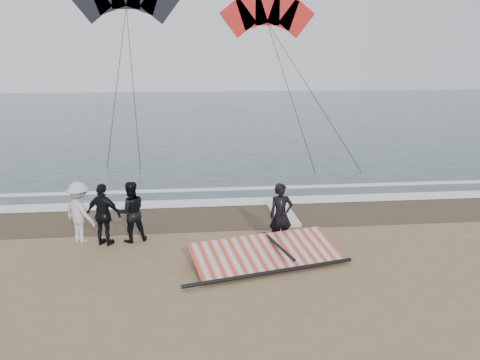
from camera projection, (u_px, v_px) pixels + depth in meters
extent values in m
plane|color=#8C704C|center=(280.00, 277.00, 11.06)|extent=(120.00, 120.00, 0.00)
cube|color=#233838|center=(213.00, 113.00, 42.78)|extent=(120.00, 54.00, 0.02)
cube|color=#4C3D2B|center=(254.00, 215.00, 15.38)|extent=(120.00, 2.80, 0.01)
cube|color=white|center=(249.00, 201.00, 16.72)|extent=(120.00, 0.90, 0.01)
cube|color=white|center=(244.00, 188.00, 18.36)|extent=(120.00, 0.45, 0.01)
imported|color=black|center=(281.00, 215.00, 12.64)|extent=(0.69, 0.49, 1.78)
cube|color=silver|center=(292.00, 247.00, 12.70)|extent=(0.71, 2.25, 0.09)
cube|color=beige|center=(282.00, 213.00, 15.44)|extent=(0.73, 2.62, 0.11)
imported|color=black|center=(131.00, 212.00, 13.00)|extent=(1.01, 0.89, 1.73)
imported|color=black|center=(104.00, 215.00, 12.74)|extent=(1.11, 0.77, 1.75)
imported|color=silver|center=(80.00, 212.00, 12.96)|extent=(1.26, 1.22, 1.73)
cube|color=black|center=(255.00, 252.00, 12.37)|extent=(2.62, 1.19, 0.10)
cube|color=red|center=(266.00, 252.00, 11.75)|extent=(3.96, 2.27, 0.39)
cylinder|color=black|center=(271.00, 272.00, 11.05)|extent=(4.22, 1.10, 0.10)
cylinder|color=black|center=(278.00, 246.00, 11.74)|extent=(0.51, 1.83, 0.08)
cylinder|color=#262626|center=(286.00, 82.00, 25.97)|extent=(0.04, 0.04, 14.90)
cylinder|color=#262626|center=(305.00, 82.00, 26.15)|extent=(0.04, 0.04, 14.94)
cylinder|color=#262626|center=(118.00, 73.00, 25.94)|extent=(0.04, 0.04, 13.73)
cylinder|color=#262626|center=(132.00, 74.00, 25.82)|extent=(0.04, 0.04, 14.16)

